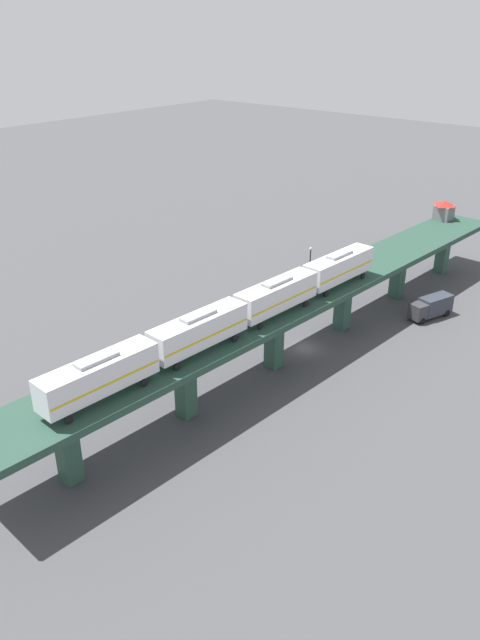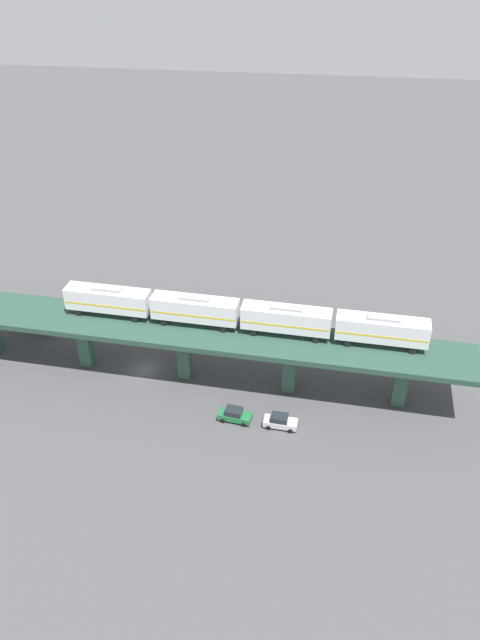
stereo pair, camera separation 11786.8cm
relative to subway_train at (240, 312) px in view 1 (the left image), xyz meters
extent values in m
plane|color=#424244|center=(0.67, -14.29, -10.82)|extent=(400.00, 400.00, 0.00)
cube|color=#244135|center=(0.67, -14.29, -2.94)|extent=(13.10, 92.31, 0.80)
cube|color=#2D5142|center=(-1.30, -52.74, -7.08)|extent=(1.89, 1.89, 7.48)
cube|color=#2D5142|center=(-0.54, -37.76, -7.08)|extent=(1.89, 1.89, 7.48)
cube|color=#2D5142|center=(0.23, -22.78, -7.08)|extent=(1.89, 1.89, 7.48)
cube|color=#2D5142|center=(1.00, -7.80, -7.08)|extent=(1.89, 1.89, 7.48)
cube|color=#2D5142|center=(1.77, 7.18, -7.08)|extent=(1.89, 1.89, 7.48)
cube|color=#2D5142|center=(2.54, 22.16, -7.08)|extent=(1.89, 1.89, 7.48)
cube|color=silver|center=(-0.97, -18.88, 0.00)|extent=(3.41, 12.13, 3.10)
cube|color=gold|center=(-0.97, -18.88, -0.30)|extent=(3.44, 11.89, 0.24)
cube|color=gray|center=(-0.97, -18.88, 1.73)|extent=(1.61, 4.27, 0.36)
cylinder|color=black|center=(-2.37, -23.01, -2.12)|extent=(0.26, 0.85, 0.84)
cylinder|color=black|center=(0.00, -23.13, -2.12)|extent=(0.26, 0.85, 0.84)
cylinder|color=black|center=(-1.94, -14.62, -2.12)|extent=(0.26, 0.85, 0.84)
cylinder|color=black|center=(0.44, -14.74, -2.12)|extent=(0.26, 0.85, 0.84)
cube|color=silver|center=(-0.32, -6.29, 0.00)|extent=(3.41, 12.13, 3.10)
cube|color=gold|center=(-0.32, -6.29, -0.30)|extent=(3.44, 11.89, 0.24)
cube|color=gray|center=(-0.32, -6.29, 1.73)|extent=(1.61, 4.27, 0.36)
cylinder|color=black|center=(-1.73, -10.43, -2.12)|extent=(0.26, 0.85, 0.84)
cylinder|color=black|center=(0.65, -10.55, -2.12)|extent=(0.26, 0.85, 0.84)
cylinder|color=black|center=(-1.30, -2.04, -2.12)|extent=(0.26, 0.85, 0.84)
cylinder|color=black|center=(1.08, -2.16, -2.12)|extent=(0.26, 0.85, 0.84)
cube|color=silver|center=(0.32, 6.29, 0.00)|extent=(3.41, 12.13, 3.10)
cube|color=gold|center=(0.32, 6.29, -0.30)|extent=(3.44, 11.89, 0.24)
cube|color=gray|center=(0.32, 6.29, 1.73)|extent=(1.61, 4.27, 0.36)
cylinder|color=black|center=(-1.08, 2.16, -2.12)|extent=(0.26, 0.85, 0.84)
cylinder|color=black|center=(1.30, 2.04, -2.12)|extent=(0.26, 0.85, 0.84)
cylinder|color=black|center=(-0.65, 10.55, -2.12)|extent=(0.26, 0.85, 0.84)
cylinder|color=black|center=(1.73, 10.43, -2.12)|extent=(0.26, 0.85, 0.84)
cube|color=silver|center=(0.97, 18.88, 0.00)|extent=(3.41, 12.13, 3.10)
cube|color=gold|center=(0.97, 18.88, -0.30)|extent=(3.44, 11.89, 0.24)
cube|color=gray|center=(0.97, 18.88, 1.73)|extent=(1.61, 4.27, 0.36)
cylinder|color=black|center=(-0.44, 14.74, -2.12)|extent=(0.26, 0.85, 0.84)
cylinder|color=black|center=(1.94, 14.62, -2.12)|extent=(0.26, 0.85, 0.84)
cylinder|color=black|center=(0.00, 23.13, -2.12)|extent=(0.26, 0.85, 0.84)
cylinder|color=black|center=(2.37, 23.01, -2.12)|extent=(0.26, 0.85, 0.84)
cube|color=slate|center=(0.92, -56.18, -1.29)|extent=(2.94, 2.94, 2.50)
pyramid|color=maroon|center=(0.92, -56.18, 0.41)|extent=(3.38, 3.38, 0.90)
cube|color=#B7BABF|center=(9.64, 6.75, -10.09)|extent=(2.08, 4.51, 0.80)
cube|color=#1E2328|center=(9.63, 6.60, -9.31)|extent=(1.78, 2.30, 0.76)
cylinder|color=black|center=(8.69, 5.38, -10.49)|extent=(0.28, 0.67, 0.66)
cylinder|color=black|center=(10.40, 5.27, -10.49)|extent=(0.28, 0.67, 0.66)
cylinder|color=black|center=(8.87, 8.23, -10.49)|extent=(0.28, 0.67, 0.66)
cylinder|color=black|center=(10.58, 8.12, -10.49)|extent=(0.28, 0.67, 0.66)
cube|color=#1E6638|center=(9.29, 0.70, -10.09)|extent=(2.33, 4.59, 0.80)
cube|color=#1E2328|center=(9.27, 0.55, -9.31)|extent=(1.90, 2.39, 0.76)
cylinder|color=black|center=(8.26, -0.61, -10.49)|extent=(0.32, 0.68, 0.66)
cylinder|color=black|center=(9.96, -0.82, -10.49)|extent=(0.32, 0.68, 0.66)
cylinder|color=black|center=(8.62, 2.23, -10.49)|extent=(0.32, 0.68, 0.66)
cylinder|color=black|center=(10.31, 2.02, -10.49)|extent=(0.32, 0.68, 0.66)
cube|color=#333338|center=(-7.18, -31.73, -9.17)|extent=(2.70, 2.57, 2.30)
cube|color=#2D333D|center=(-8.26, -35.16, -8.97)|extent=(3.76, 5.65, 2.70)
cylinder|color=black|center=(-6.23, -32.03, -10.32)|extent=(0.63, 1.06, 1.00)
cylinder|color=black|center=(-8.12, -31.43, -10.32)|extent=(0.63, 1.06, 1.00)
cylinder|color=black|center=(-7.75, -36.96, -10.32)|extent=(0.63, 1.06, 1.00)
cylinder|color=black|center=(-9.72, -36.34, -10.32)|extent=(0.63, 1.06, 1.00)
cylinder|color=black|center=(12.36, -32.18, -7.57)|extent=(0.20, 0.20, 6.50)
sphere|color=beige|center=(12.36, -32.18, -4.10)|extent=(0.44, 0.44, 0.44)
camera|label=1|loc=(-40.60, 47.80, 29.54)|focal=35.00mm
camera|label=2|loc=(70.00, 10.38, 45.69)|focal=35.00mm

